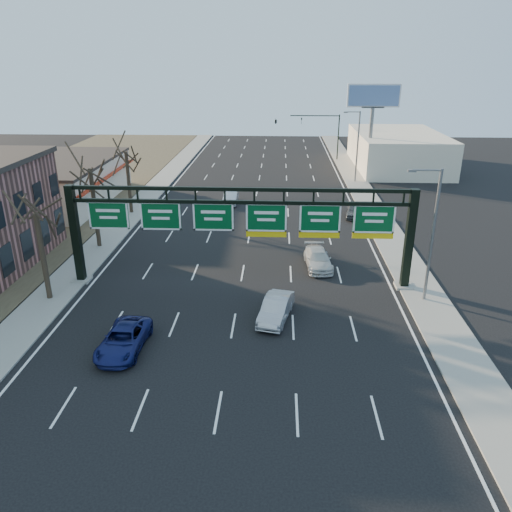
{
  "coord_description": "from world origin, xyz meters",
  "views": [
    {
      "loc": [
        2.65,
        -24.73,
        15.41
      ],
      "look_at": [
        1.23,
        5.56,
        3.2
      ],
      "focal_mm": 35.0,
      "sensor_mm": 36.0,
      "label": 1
    }
  ],
  "objects_px": {
    "sign_gantry": "(242,223)",
    "car_white_wagon": "(318,259)",
    "car_silver_sedan": "(276,309)",
    "car_blue_suv": "(124,339)"
  },
  "relations": [
    {
      "from": "sign_gantry",
      "to": "car_blue_suv",
      "type": "height_order",
      "value": "sign_gantry"
    },
    {
      "from": "sign_gantry",
      "to": "car_blue_suv",
      "type": "distance_m",
      "value": 11.54
    },
    {
      "from": "sign_gantry",
      "to": "car_silver_sedan",
      "type": "height_order",
      "value": "sign_gantry"
    },
    {
      "from": "sign_gantry",
      "to": "car_white_wagon",
      "type": "xyz_separation_m",
      "value": [
        5.64,
        3.45,
        -3.96
      ]
    },
    {
      "from": "car_white_wagon",
      "to": "car_blue_suv",
      "type": "bearing_deg",
      "value": -138.02
    },
    {
      "from": "car_blue_suv",
      "to": "car_white_wagon",
      "type": "bearing_deg",
      "value": 49.07
    },
    {
      "from": "sign_gantry",
      "to": "car_silver_sedan",
      "type": "relative_size",
      "value": 5.65
    },
    {
      "from": "car_blue_suv",
      "to": "car_silver_sedan",
      "type": "xyz_separation_m",
      "value": [
        8.49,
        3.96,
        0.05
      ]
    },
    {
      "from": "car_silver_sedan",
      "to": "car_white_wagon",
      "type": "distance_m",
      "value": 9.07
    },
    {
      "from": "sign_gantry",
      "to": "car_white_wagon",
      "type": "height_order",
      "value": "sign_gantry"
    }
  ]
}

